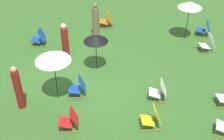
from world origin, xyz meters
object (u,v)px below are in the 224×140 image
object	(u,v)px
person_0	(65,42)
person_2	(96,21)
umbrella_0	(190,5)
deckchair_0	(159,91)
deckchair_3	(39,38)
deckchair_4	(205,29)
deckchair_8	(152,118)
deckchair_1	(70,120)
deckchair_6	(78,87)
deckchair_7	(107,20)
person_1	(18,88)
umbrella_2	(53,58)
deckchair_2	(208,44)
umbrella_1	(96,38)

from	to	relation	value
person_0	person_2	world-z (taller)	person_2
umbrella_0	deckchair_0	bearing A→B (deg)	-16.61
deckchair_3	person_2	world-z (taller)	person_2
deckchair_4	deckchair_8	distance (m)	6.89
deckchair_1	person_0	size ratio (longest dim) A/B	0.49
person_0	deckchair_8	bearing A→B (deg)	-162.70
deckchair_1	deckchair_3	size ratio (longest dim) A/B	1.00
deckchair_6	person_0	bearing A→B (deg)	-168.81
deckchair_0	deckchair_7	bearing A→B (deg)	-152.14
deckchair_1	deckchair_7	size ratio (longest dim) A/B	1.00
deckchair_3	deckchair_6	size ratio (longest dim) A/B	0.99
deckchair_4	deckchair_7	size ratio (longest dim) A/B	1.02
person_1	deckchair_0	bearing A→B (deg)	-151.54
deckchair_8	umbrella_2	size ratio (longest dim) A/B	0.44
deckchair_8	person_1	bearing A→B (deg)	-106.97
deckchair_0	deckchair_2	xyz separation A→B (m)	(-3.59, 2.28, 0.00)
deckchair_3	deckchair_8	bearing A→B (deg)	48.77
deckchair_2	deckchair_6	distance (m)	6.41
deckchair_4	person_0	distance (m)	6.87
person_0	umbrella_2	bearing A→B (deg)	158.05
deckchair_1	deckchair_7	world-z (taller)	same
deckchair_6	umbrella_1	bearing A→B (deg)	153.62
deckchair_4	umbrella_2	distance (m)	8.17
deckchair_0	person_0	size ratio (longest dim) A/B	0.49
deckchair_1	person_0	bearing A→B (deg)	-174.86
deckchair_3	umbrella_2	bearing A→B (deg)	26.81
deckchair_7	person_1	bearing A→B (deg)	-19.84
deckchair_1	deckchair_4	size ratio (longest dim) A/B	0.98
deckchair_1	person_1	distance (m)	2.18
deckchair_0	deckchair_8	bearing A→B (deg)	-7.70
deckchair_0	deckchair_3	bearing A→B (deg)	-118.27
umbrella_2	person_2	xyz separation A→B (m)	(-4.71, 0.73, -0.97)
deckchair_2	umbrella_0	bearing A→B (deg)	-153.25
deckchair_1	deckchair_4	world-z (taller)	same
deckchair_4	deckchair_7	distance (m)	4.89
umbrella_2	person_2	distance (m)	4.86
deckchair_7	person_0	distance (m)	3.46
deckchair_0	person_1	distance (m)	5.01
deckchair_8	person_1	xyz separation A→B (m)	(-0.47, -4.64, 0.47)
umbrella_0	umbrella_1	world-z (taller)	umbrella_0
deckchair_0	umbrella_0	size ratio (longest dim) A/B	0.43
person_2	deckchair_6	bearing A→B (deg)	93.61
deckchair_6	person_1	distance (m)	2.15
deckchair_2	deckchair_7	world-z (taller)	same
deckchair_8	umbrella_0	world-z (taller)	umbrella_0
deckchair_3	person_1	bearing A→B (deg)	8.66
deckchair_1	person_1	bearing A→B (deg)	-122.43
deckchair_1	deckchair_8	xyz separation A→B (m)	(-0.37, 2.68, 0.00)
deckchair_6	umbrella_1	distance (m)	2.08
deckchair_3	person_0	bearing A→B (deg)	57.44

